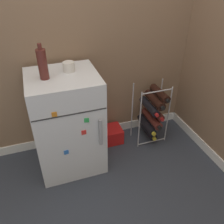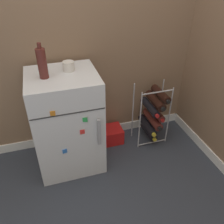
{
  "view_description": "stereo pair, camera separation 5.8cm",
  "coord_description": "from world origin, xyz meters",
  "px_view_note": "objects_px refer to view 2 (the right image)",
  "views": [
    {
      "loc": [
        -0.46,
        -1.32,
        1.62
      ],
      "look_at": [
        0.12,
        0.37,
        0.44
      ],
      "focal_mm": 38.0,
      "sensor_mm": 36.0,
      "label": 1
    },
    {
      "loc": [
        -0.4,
        -1.34,
        1.62
      ],
      "look_at": [
        0.12,
        0.37,
        0.44
      ],
      "focal_mm": 38.0,
      "sensor_mm": 36.0,
      "label": 2
    }
  ],
  "objects_px": {
    "wine_rack": "(153,114)",
    "fridge_top_bottle": "(42,63)",
    "mini_fridge": "(67,122)",
    "fridge_top_cup": "(69,66)",
    "soda_box": "(112,134)"
  },
  "relations": [
    {
      "from": "mini_fridge",
      "to": "fridge_top_bottle",
      "type": "relative_size",
      "value": 3.41
    },
    {
      "from": "fridge_top_cup",
      "to": "fridge_top_bottle",
      "type": "xyz_separation_m",
      "value": [
        -0.19,
        -0.07,
        0.07
      ]
    },
    {
      "from": "soda_box",
      "to": "fridge_top_bottle",
      "type": "bearing_deg",
      "value": -163.0
    },
    {
      "from": "mini_fridge",
      "to": "wine_rack",
      "type": "relative_size",
      "value": 1.4
    },
    {
      "from": "fridge_top_cup",
      "to": "mini_fridge",
      "type": "bearing_deg",
      "value": -141.36
    },
    {
      "from": "mini_fridge",
      "to": "wine_rack",
      "type": "xyz_separation_m",
      "value": [
        0.84,
        0.07,
        -0.12
      ]
    },
    {
      "from": "wine_rack",
      "to": "mini_fridge",
      "type": "bearing_deg",
      "value": -175.53
    },
    {
      "from": "wine_rack",
      "to": "fridge_top_bottle",
      "type": "bearing_deg",
      "value": -175.07
    },
    {
      "from": "mini_fridge",
      "to": "soda_box",
      "type": "relative_size",
      "value": 4.16
    },
    {
      "from": "fridge_top_cup",
      "to": "wine_rack",
      "type": "bearing_deg",
      "value": 0.82
    },
    {
      "from": "soda_box",
      "to": "mini_fridge",
      "type": "bearing_deg",
      "value": -160.68
    },
    {
      "from": "wine_rack",
      "to": "fridge_top_bottle",
      "type": "relative_size",
      "value": 2.44
    },
    {
      "from": "mini_fridge",
      "to": "soda_box",
      "type": "distance_m",
      "value": 0.59
    },
    {
      "from": "wine_rack",
      "to": "fridge_top_bottle",
      "type": "xyz_separation_m",
      "value": [
        -0.96,
        -0.08,
        0.67
      ]
    },
    {
      "from": "fridge_top_cup",
      "to": "fridge_top_bottle",
      "type": "relative_size",
      "value": 0.35
    }
  ]
}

